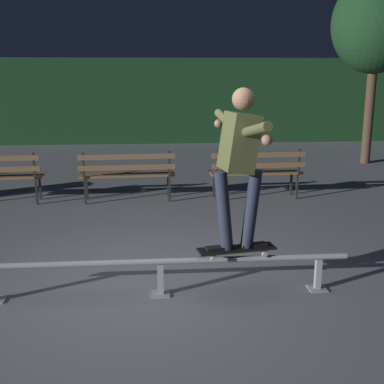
% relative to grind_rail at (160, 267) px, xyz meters
% --- Properties ---
extents(ground_plane, '(90.00, 90.00, 0.00)m').
position_rel_grind_rail_xyz_m(ground_plane, '(0.00, 0.22, -0.29)').
color(ground_plane, slate).
extents(hedge_backdrop, '(24.00, 1.20, 2.55)m').
position_rel_grind_rail_xyz_m(hedge_backdrop, '(0.00, 11.09, 0.98)').
color(hedge_backdrop, '#193D1E').
rests_on(hedge_backdrop, ground).
extents(grind_rail, '(3.77, 0.18, 0.38)m').
position_rel_grind_rail_xyz_m(grind_rail, '(0.00, 0.00, 0.00)').
color(grind_rail, '#9E9EA3').
rests_on(grind_rail, ground).
extents(skateboard, '(0.80, 0.33, 0.09)m').
position_rel_grind_rail_xyz_m(skateboard, '(0.76, -0.00, 0.16)').
color(skateboard, black).
rests_on(skateboard, grind_rail).
extents(skateboarder, '(0.63, 1.39, 1.56)m').
position_rel_grind_rail_xyz_m(skateboarder, '(0.76, 0.00, 1.10)').
color(skateboarder, black).
rests_on(skateboarder, skateboard).
extents(park_bench_left_center, '(1.61, 0.47, 0.88)m').
position_rel_grind_rail_xyz_m(park_bench_left_center, '(-0.49, 3.64, 0.24)').
color(park_bench_left_center, '#282623').
rests_on(park_bench_left_center, ground).
extents(park_bench_right_center, '(1.61, 0.47, 0.88)m').
position_rel_grind_rail_xyz_m(park_bench_right_center, '(1.73, 3.64, 0.24)').
color(park_bench_right_center, '#282623').
rests_on(park_bench_right_center, ground).
extents(tree_far_right, '(2.03, 2.03, 4.34)m').
position_rel_grind_rail_xyz_m(tree_far_right, '(5.09, 6.86, 2.90)').
color(tree_far_right, '#4C3828').
rests_on(tree_far_right, ground).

